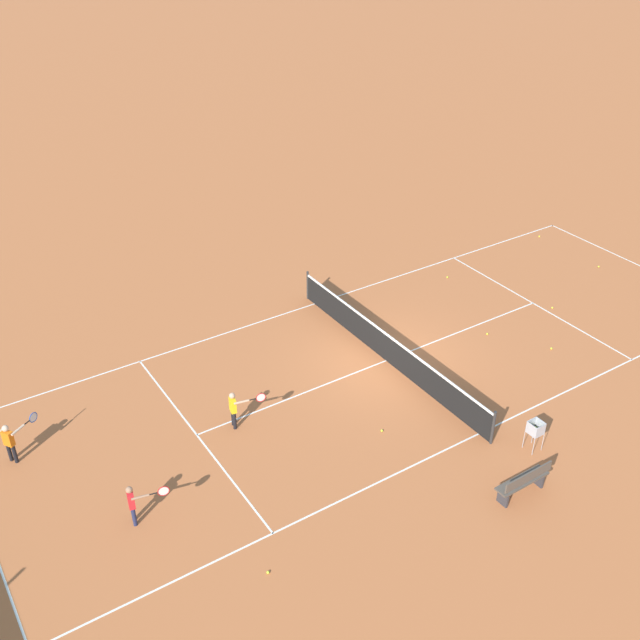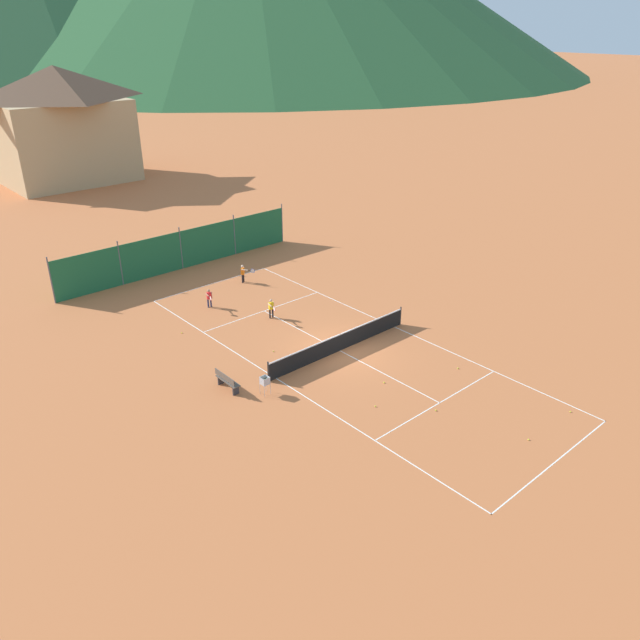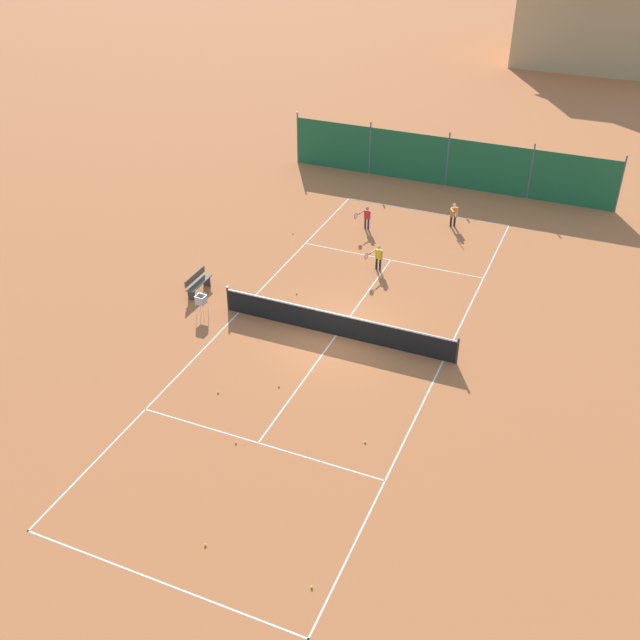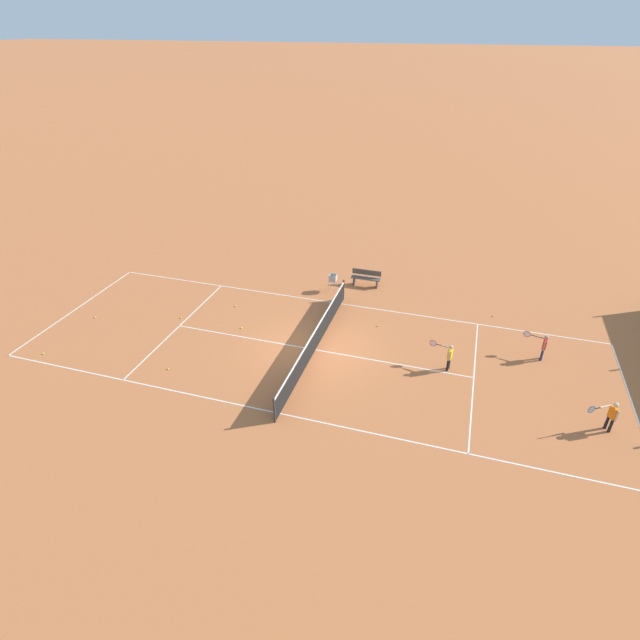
# 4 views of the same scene
# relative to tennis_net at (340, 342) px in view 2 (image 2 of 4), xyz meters

# --- Properties ---
(ground_plane) EXTENTS (600.00, 600.00, 0.00)m
(ground_plane) POSITION_rel_tennis_net_xyz_m (0.00, 0.00, -0.50)
(ground_plane) COLOR #BC6638
(court_line_markings) EXTENTS (8.25, 23.85, 0.01)m
(court_line_markings) POSITION_rel_tennis_net_xyz_m (0.00, 0.00, -0.50)
(court_line_markings) COLOR white
(court_line_markings) RESTS_ON ground
(tennis_net) EXTENTS (9.18, 0.08, 1.06)m
(tennis_net) POSITION_rel_tennis_net_xyz_m (0.00, 0.00, 0.00)
(tennis_net) COLOR #2D2D2D
(tennis_net) RESTS_ON ground
(windscreen_fence_far) EXTENTS (17.28, 0.08, 2.90)m
(windscreen_fence_far) POSITION_rel_tennis_net_xyz_m (-0.00, 15.50, 0.81)
(windscreen_fence_far) COLOR #1E6038
(windscreen_fence_far) RESTS_ON ground
(player_far_baseline) EXTENTS (0.54, 0.93, 1.14)m
(player_far_baseline) POSITION_rel_tennis_net_xyz_m (-0.26, 5.34, 0.17)
(player_far_baseline) COLOR black
(player_far_baseline) RESTS_ON ground
(player_far_service) EXTENTS (0.54, 0.92, 1.12)m
(player_far_service) POSITION_rel_tennis_net_xyz_m (-2.07, 8.88, 0.16)
(player_far_service) COLOR #23284C
(player_far_service) RESTS_ON ground
(player_near_service) EXTENTS (0.52, 0.99, 1.17)m
(player_near_service) POSITION_rel_tennis_net_xyz_m (1.65, 10.72, 0.19)
(player_near_service) COLOR black
(player_near_service) RESTS_ON ground
(tennis_ball_near_corner) EXTENTS (0.07, 0.07, 0.07)m
(tennis_ball_near_corner) POSITION_rel_tennis_net_xyz_m (-0.62, -3.64, -0.47)
(tennis_ball_near_corner) COLOR #CCE033
(tennis_ball_near_corner) RESTS_ON ground
(tennis_ball_mid_court) EXTENTS (0.07, 0.07, 0.07)m
(tennis_ball_mid_court) POSITION_rel_tennis_net_xyz_m (-5.02, 7.05, -0.47)
(tennis_ball_mid_court) COLOR #CCE033
(tennis_ball_mid_court) RESTS_ON ground
(tennis_ball_service_box) EXTENTS (0.07, 0.07, 0.07)m
(tennis_ball_service_box) POSITION_rel_tennis_net_xyz_m (3.01, -5.11, -0.47)
(tennis_ball_service_box) COLOR #CCE033
(tennis_ball_service_box) RESTS_ON ground
(tennis_ball_far_corner) EXTENTS (0.07, 0.07, 0.07)m
(tennis_ball_far_corner) POSITION_rel_tennis_net_xyz_m (-0.62, -6.69, -0.47)
(tennis_ball_far_corner) COLOR #CCE033
(tennis_ball_far_corner) RESTS_ON ground
(tennis_ball_alley_left) EXTENTS (0.07, 0.07, 0.07)m
(tennis_ball_alley_left) POSITION_rel_tennis_net_xyz_m (0.53, -10.47, -0.47)
(tennis_ball_alley_left) COLOR #CCE033
(tennis_ball_alley_left) RESTS_ON ground
(tennis_ball_alley_right) EXTENTS (0.07, 0.07, 0.07)m
(tennis_ball_alley_right) POSITION_rel_tennis_net_xyz_m (-2.34, -4.74, -0.47)
(tennis_ball_alley_right) COLOR #CCE033
(tennis_ball_alley_right) RESTS_ON ground
(tennis_ball_by_net_right) EXTENTS (0.07, 0.07, 0.07)m
(tennis_ball_by_net_right) POSITION_rel_tennis_net_xyz_m (-2.60, 2.14, -0.47)
(tennis_ball_by_net_right) COLOR #CCE033
(tennis_ball_by_net_right) RESTS_ON ground
(tennis_ball_by_net_left) EXTENTS (0.07, 0.07, 0.07)m
(tennis_ball_by_net_left) POSITION_rel_tennis_net_xyz_m (3.61, -10.59, -0.47)
(tennis_ball_by_net_left) COLOR #CCE033
(tennis_ball_by_net_left) RESTS_ON ground
(ball_hopper) EXTENTS (0.36, 0.36, 0.89)m
(ball_hopper) POSITION_rel_tennis_net_xyz_m (-5.30, -0.74, 0.16)
(ball_hopper) COLOR #B7B7BC
(ball_hopper) RESTS_ON ground
(courtside_bench) EXTENTS (0.36, 1.50, 0.84)m
(courtside_bench) POSITION_rel_tennis_net_xyz_m (-6.34, 0.72, -0.05)
(courtside_bench) COLOR #51473D
(courtside_bench) RESTS_ON ground
(alpine_chalet) EXTENTS (13.00, 10.00, 11.20)m
(alpine_chalet) POSITION_rel_tennis_net_xyz_m (4.36, 45.36, 5.32)
(alpine_chalet) COLOR tan
(alpine_chalet) RESTS_ON ground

